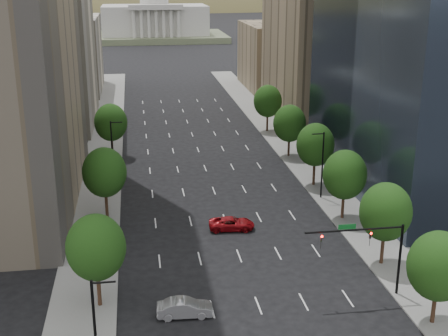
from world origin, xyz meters
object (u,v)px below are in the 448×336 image
car_silver (185,308)px  car_red_far (232,224)px  traffic_signal (375,245)px  capitol (155,20)px

car_silver → car_red_far: bearing=-19.0°
traffic_signal → car_silver: (-17.18, -0.76, -4.37)m
traffic_signal → car_red_far: 20.21m
capitol → car_silver: bearing=-91.7°
capitol → car_red_far: capitol is taller
traffic_signal → capitol: bearing=92.7°
capitol → traffic_signal: bearing=-87.3°
car_silver → car_red_far: 18.96m
traffic_signal → car_silver: traffic_signal is taller
traffic_signal → car_silver: bearing=-177.5°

